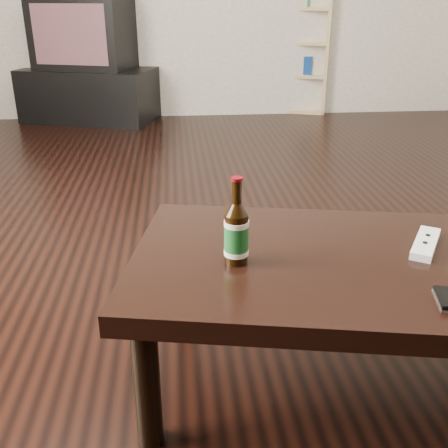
{
  "coord_description": "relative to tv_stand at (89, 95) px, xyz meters",
  "views": [
    {
      "loc": [
        -0.29,
        -1.76,
        1.01
      ],
      "look_at": [
        -0.18,
        -0.63,
        0.51
      ],
      "focal_mm": 42.0,
      "sensor_mm": 36.0,
      "label": 1
    }
  ],
  "objects": [
    {
      "name": "bookshelf",
      "position": [
        1.82,
        0.28,
        0.42
      ],
      "size": [
        0.72,
        0.5,
        1.23
      ],
      "rotation": [
        0.0,
        0.0,
        -0.34
      ],
      "color": "tan",
      "rests_on": "floor"
    },
    {
      "name": "tv",
      "position": [
        -0.0,
        -0.0,
        0.5
      ],
      "size": [
        0.87,
        0.69,
        0.57
      ],
      "rotation": [
        0.0,
        0.0,
        -0.32
      ],
      "color": "black",
      "rests_on": "tv_stand"
    },
    {
      "name": "floor",
      "position": [
        1.0,
        -2.89,
        -0.22
      ],
      "size": [
        5.0,
        6.0,
        0.01
      ],
      "primitive_type": "cube",
      "color": "black",
      "rests_on": "ground"
    },
    {
      "name": "coffee_table",
      "position": [
        1.14,
        -3.52,
        0.13
      ],
      "size": [
        1.18,
        0.82,
        0.41
      ],
      "rotation": [
        0.0,
        0.0,
        -0.19
      ],
      "color": "black",
      "rests_on": "floor"
    },
    {
      "name": "beer_bottle",
      "position": [
        0.86,
        -3.52,
        0.26
      ],
      "size": [
        0.07,
        0.07,
        0.22
      ],
      "rotation": [
        0.0,
        0.0,
        0.26
      ],
      "color": "black",
      "rests_on": "coffee_table"
    },
    {
      "name": "tv_stand",
      "position": [
        0.0,
        0.0,
        0.0
      ],
      "size": [
        1.21,
        0.86,
        0.44
      ],
      "primitive_type": "cube",
      "rotation": [
        0.0,
        0.0,
        -0.32
      ],
      "color": "black",
      "rests_on": "floor"
    },
    {
      "name": "phone",
      "position": [
        1.29,
        -3.75,
        0.19
      ],
      "size": [
        0.07,
        0.1,
        0.02
      ],
      "rotation": [
        0.0,
        0.0,
        -0.24
      ],
      "color": "#AFAFB1",
      "rests_on": "coffee_table"
    },
    {
      "name": "remote",
      "position": [
        1.36,
        -3.48,
        0.2
      ],
      "size": [
        0.14,
        0.18,
        0.02
      ],
      "rotation": [
        0.0,
        0.0,
        -0.57
      ],
      "color": "white",
      "rests_on": "coffee_table"
    }
  ]
}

